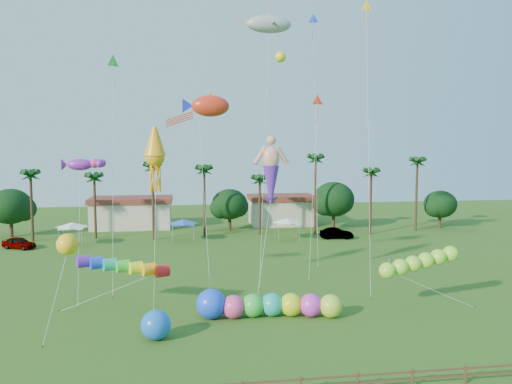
{
  "coord_description": "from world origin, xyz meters",
  "views": [
    {
      "loc": [
        -5.73,
        -29.77,
        12.6
      ],
      "look_at": [
        0.0,
        10.0,
        9.0
      ],
      "focal_mm": 35.0,
      "sensor_mm": 36.0,
      "label": 1
    }
  ],
  "objects": [
    {
      "name": "tree_line",
      "position": [
        3.57,
        44.0,
        4.28
      ],
      "size": [
        69.46,
        8.91,
        11.0
      ],
      "color": "#3A2819",
      "rests_on": "ground"
    },
    {
      "name": "car_a",
      "position": [
        -26.27,
        35.1,
        0.73
      ],
      "size": [
        4.63,
        3.46,
        1.47
      ],
      "primitive_type": "imported",
      "rotation": [
        0.0,
        0.0,
        1.11
      ],
      "color": "#4C4C54",
      "rests_on": "ground"
    },
    {
      "name": "car_b",
      "position": [
        15.02,
        36.1,
        0.74
      ],
      "size": [
        4.67,
        2.1,
        1.49
      ],
      "primitive_type": "imported",
      "rotation": [
        0.0,
        0.0,
        1.45
      ],
      "color": "#4C4C54",
      "rests_on": "ground"
    },
    {
      "name": "ground",
      "position": [
        0.0,
        0.0,
        0.0
      ],
      "size": [
        160.0,
        160.0,
        0.0
      ],
      "primitive_type": "plane",
      "color": "#285116",
      "rests_on": "ground"
    },
    {
      "name": "squid_kite",
      "position": [
        -8.1,
        11.89,
        11.82
      ],
      "size": [
        2.4,
        4.89,
        14.4
      ],
      "color": "orange",
      "rests_on": "ground"
    },
    {
      "name": "delta_kite_blue",
      "position": [
        8.34,
        24.2,
        25.93
      ],
      "size": [
        1.32,
        4.91,
        27.08
      ],
      "color": "blue",
      "rests_on": "ground"
    },
    {
      "name": "spectator_b",
      "position": [
        14.04,
        15.66,
        0.89
      ],
      "size": [
        1.02,
        0.89,
        1.78
      ],
      "primitive_type": "imported",
      "rotation": [
        0.0,
        0.0,
        -0.28
      ],
      "color": "#A6A48A",
      "rests_on": "ground"
    },
    {
      "name": "fish_kite",
      "position": [
        -3.34,
        15.4,
        16.29
      ],
      "size": [
        5.2,
        6.16,
        17.36
      ],
      "color": "red",
      "rests_on": "ground"
    },
    {
      "name": "delta_kite_yellow",
      "position": [
        10.18,
        13.02,
        24.16
      ],
      "size": [
        1.28,
        4.36,
        25.4
      ],
      "color": "yellow",
      "rests_on": "ground"
    },
    {
      "name": "tent_row",
      "position": [
        -6.0,
        36.33,
        2.75
      ],
      "size": [
        31.0,
        4.0,
        0.6
      ],
      "color": "white",
      "rests_on": "ground"
    },
    {
      "name": "delta_kite_red",
      "position": [
        7.24,
        18.13,
        16.89
      ],
      "size": [
        2.26,
        3.56,
        17.76
      ],
      "color": "red",
      "rests_on": "ground"
    },
    {
      "name": "delta_kite_green",
      "position": [
        -11.81,
        16.32,
        19.84
      ],
      "size": [
        1.19,
        4.68,
        20.79
      ],
      "color": "#34E144",
      "rests_on": "ground"
    },
    {
      "name": "shark_kite",
      "position": [
        2.54,
        18.91,
        24.46
      ],
      "size": [
        6.01,
        6.96,
        25.52
      ],
      "color": "#969CA4",
      "rests_on": "ground"
    },
    {
      "name": "lobster_kite",
      "position": [
        -14.28,
        13.15,
        11.18
      ],
      "size": [
        3.87,
        4.56,
        11.88
      ],
      "color": "purple",
      "rests_on": "ground"
    },
    {
      "name": "orange_ball_kite",
      "position": [
        -13.35,
        3.77,
        6.28
      ],
      "size": [
        2.28,
        2.32,
        7.0
      ],
      "color": "yellow",
      "rests_on": "ground"
    },
    {
      "name": "green_worm",
      "position": [
        9.69,
        6.16,
        3.12
      ],
      "size": [
        10.63,
        2.25,
        3.88
      ],
      "color": "#92E332",
      "rests_on": "ground"
    },
    {
      "name": "rainbow_tube",
      "position": [
        -9.28,
        8.37,
        3.16
      ],
      "size": [
        9.69,
        2.57,
        3.64
      ],
      "color": "red",
      "rests_on": "ground"
    },
    {
      "name": "caterpillar_inflatable",
      "position": [
        -0.02,
        5.88,
        0.93
      ],
      "size": [
        10.89,
        3.1,
        2.22
      ],
      "rotation": [
        0.0,
        0.0,
        -0.1
      ],
      "color": "#F13F8B",
      "rests_on": "ground"
    },
    {
      "name": "fence",
      "position": [
        0.0,
        -6.0,
        0.61
      ],
      "size": [
        36.12,
        0.12,
        1.0
      ],
      "color": "brown",
      "rests_on": "ground"
    },
    {
      "name": "merman_kite",
      "position": [
        1.98,
        14.25,
        10.19
      ],
      "size": [
        3.26,
        4.8,
        13.12
      ],
      "color": "#ED9C86",
      "rests_on": "ground"
    },
    {
      "name": "buildings_row",
      "position": [
        -3.09,
        50.0,
        2.0
      ],
      "size": [
        35.0,
        7.0,
        4.0
      ],
      "color": "beige",
      "rests_on": "ground"
    },
    {
      "name": "blue_ball",
      "position": [
        -7.71,
        2.62,
        0.99
      ],
      "size": [
        1.98,
        1.98,
        1.98
      ],
      "primitive_type": "sphere",
      "color": "blue",
      "rests_on": "ground"
    }
  ]
}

